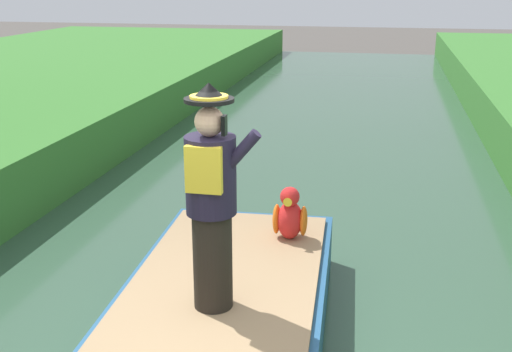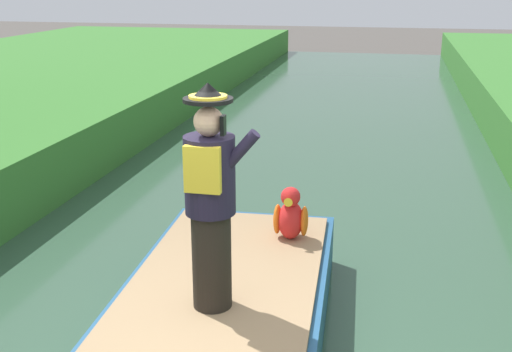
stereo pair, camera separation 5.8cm
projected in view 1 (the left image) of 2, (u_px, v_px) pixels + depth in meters
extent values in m
cube|color=#23517A|center=(219.00, 328.00, 5.49)|extent=(2.01, 4.28, 0.56)
cube|color=#997A56|center=(218.00, 297.00, 5.40)|extent=(1.85, 3.94, 0.05)
cylinder|color=black|center=(213.00, 260.00, 5.09)|extent=(0.32, 0.32, 0.82)
cylinder|color=black|center=(211.00, 175.00, 4.87)|extent=(0.40, 0.40, 0.62)
cube|color=gold|center=(204.00, 170.00, 4.66)|extent=(0.28, 0.06, 0.36)
sphere|color=#DBA884|center=(209.00, 122.00, 4.74)|extent=(0.23, 0.23, 0.23)
cylinder|color=black|center=(209.00, 100.00, 4.69)|extent=(0.38, 0.38, 0.03)
cone|color=black|center=(209.00, 91.00, 4.67)|extent=(0.26, 0.26, 0.12)
cylinder|color=gold|center=(209.00, 97.00, 4.68)|extent=(0.29, 0.29, 0.02)
cylinder|color=black|center=(237.00, 156.00, 4.73)|extent=(0.38, 0.09, 0.43)
cube|color=black|center=(224.00, 125.00, 4.66)|extent=(0.03, 0.08, 0.15)
ellipsoid|color=red|center=(290.00, 220.00, 6.49)|extent=(0.26, 0.32, 0.40)
sphere|color=red|center=(290.00, 197.00, 6.37)|extent=(0.20, 0.20, 0.20)
cone|color=yellow|center=(288.00, 201.00, 6.28)|extent=(0.09, 0.09, 0.09)
ellipsoid|color=orange|center=(277.00, 219.00, 6.51)|extent=(0.08, 0.20, 0.32)
ellipsoid|color=orange|center=(303.00, 221.00, 6.46)|extent=(0.08, 0.20, 0.32)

